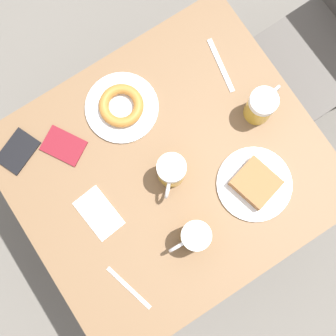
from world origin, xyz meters
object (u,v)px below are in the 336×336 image
at_px(napkin_folded, 99,213).
at_px(beer_mug_right, 194,237).
at_px(beer_mug_left, 172,171).
at_px(fork, 129,288).
at_px(passport_far_edge, 64,146).
at_px(plate_with_donut, 122,107).
at_px(passport_near_edge, 18,151).
at_px(plate_with_cake, 255,184).
at_px(knife, 221,65).
at_px(beer_mug_center, 261,106).

bearing_deg(napkin_folded, beer_mug_right, 42.97).
height_order(beer_mug_left, beer_mug_right, same).
height_order(fork, passport_far_edge, passport_far_edge).
bearing_deg(beer_mug_left, plate_with_donut, -176.31).
distance_m(beer_mug_right, passport_far_edge, 0.49).
height_order(plate_with_donut, passport_near_edge, plate_with_donut).
xyz_separation_m(plate_with_cake, knife, (-0.38, 0.13, -0.02)).
xyz_separation_m(plate_with_cake, beer_mug_center, (-0.19, 0.14, 0.05)).
bearing_deg(beer_mug_left, napkin_folded, -94.47).
bearing_deg(beer_mug_center, plate_with_donut, -124.54).
bearing_deg(plate_with_cake, knife, 160.83).
bearing_deg(passport_near_edge, passport_far_edge, 63.99).
bearing_deg(beer_mug_left, knife, 123.09).
bearing_deg(beer_mug_left, passport_near_edge, -131.54).
height_order(plate_with_cake, passport_near_edge, plate_with_cake).
distance_m(plate_with_donut, knife, 0.35).
distance_m(beer_mug_right, passport_near_edge, 0.61).
relative_size(knife, passport_far_edge, 1.25).
xyz_separation_m(plate_with_donut, knife, (0.05, 0.34, -0.01)).
relative_size(plate_with_donut, napkin_folded, 1.48).
distance_m(fork, knife, 0.75).
relative_size(plate_with_cake, passport_far_edge, 1.52).
height_order(plate_with_cake, passport_far_edge, plate_with_cake).
bearing_deg(passport_far_edge, napkin_folded, -4.21).
height_order(plate_with_cake, beer_mug_right, beer_mug_right).
xyz_separation_m(beer_mug_right, fork, (0.02, -0.24, -0.06)).
relative_size(napkin_folded, passport_near_edge, 1.05).
bearing_deg(passport_far_edge, beer_mug_right, 21.93).
distance_m(beer_mug_center, beer_mug_right, 0.44).
distance_m(plate_with_donut, beer_mug_right, 0.46).
distance_m(beer_mug_right, napkin_folded, 0.30).
distance_m(plate_with_cake, napkin_folded, 0.48).
relative_size(napkin_folded, passport_far_edge, 1.03).
distance_m(beer_mug_left, knife, 0.39).
height_order(plate_with_donut, beer_mug_right, beer_mug_right).
xyz_separation_m(plate_with_cake, napkin_folded, (-0.18, -0.45, -0.02)).
bearing_deg(beer_mug_left, beer_mug_right, -14.79).
bearing_deg(beer_mug_left, beer_mug_center, 93.73).
height_order(napkin_folded, knife, napkin_folded).
relative_size(beer_mug_left, beer_mug_center, 0.99).
bearing_deg(beer_mug_right, knife, 137.25).
distance_m(plate_with_cake, passport_near_edge, 0.74).
relative_size(plate_with_donut, knife, 1.22).
bearing_deg(beer_mug_right, beer_mug_center, 119.35).
distance_m(plate_with_donut, beer_mug_center, 0.43).
relative_size(plate_with_cake, beer_mug_center, 1.79).
relative_size(beer_mug_center, fork, 0.77).
bearing_deg(plate_with_cake, plate_with_donut, -153.66).
relative_size(beer_mug_center, napkin_folded, 0.83).
xyz_separation_m(plate_with_donut, passport_near_edge, (-0.06, -0.35, -0.01)).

